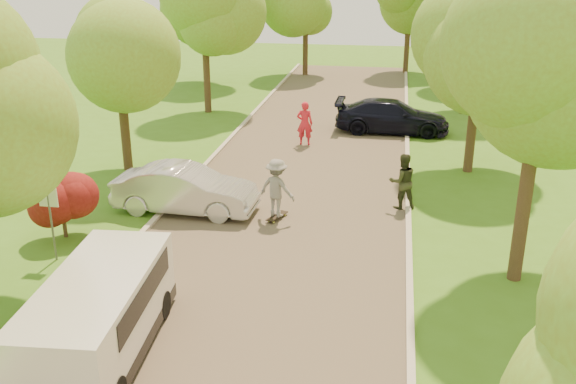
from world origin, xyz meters
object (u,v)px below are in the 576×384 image
Objects in this scene: street_sign at (50,209)px; longboard at (277,216)px; dark_sedan at (392,116)px; person_striped at (305,123)px; person_olive at (402,181)px; skateboarder at (277,188)px; silver_sedan at (185,189)px; minivan at (99,315)px.

longboard is at bearing 34.92° from street_sign.
person_striped is at bearing 127.16° from dark_sedan.
person_striped is (-3.83, -2.82, 0.20)m from dark_sedan.
longboard is 0.53× the size of person_olive.
street_sign is 7.01m from longboard.
longboard is 0.53× the size of skateboarder.
silver_sedan is at bearing 18.59° from skateboarder.
person_striped is 8.23m from person_olive.
skateboarder is (0.00, 0.00, 0.98)m from longboard.
skateboarder is 0.97× the size of person_striped.
skateboarder is at bearing -70.41° from longboard.
minivan is 8.19m from silver_sedan.
person_striped reaches higher than silver_sedan.
dark_sedan is at bearing -85.43° from longboard.
silver_sedan is at bearing 150.56° from dark_sedan.
person_striped is at bearing 67.30° from street_sign.
dark_sedan is 12.02m from skateboarder.
skateboarder is (3.13, -0.15, 0.30)m from silver_sedan.
silver_sedan is at bearing 58.50° from street_sign.
dark_sedan is 2.82× the size of skateboarder.
street_sign is at bearing 150.20° from dark_sedan.
silver_sedan is (2.50, 4.08, -0.78)m from street_sign.
silver_sedan is at bearing 70.30° from person_striped.
street_sign reaches higher than person_olive.
street_sign is at bearing 56.29° from skateboarder.
minivan is at bearing 95.14° from skateboarder.
silver_sedan is (-0.80, 8.15, -0.19)m from minivan.
silver_sedan is 2.49× the size of person_olive.
person_olive is (9.60, 5.61, -0.61)m from street_sign.
longboard is 0.98m from skateboarder.
street_sign is 17.93m from dark_sedan.
dark_sedan is 12.04m from longboard.
person_olive reaches higher than silver_sedan.
skateboarder is at bearing 34.92° from street_sign.
silver_sedan is 4.69× the size of longboard.
silver_sedan is at bearing -6.93° from person_olive.
minivan is 1.07× the size of silver_sedan.
street_sign is at bearing 124.63° from minivan.
silver_sedan is 8.97m from person_striped.
silver_sedan is 13.13m from dark_sedan.
street_sign is 5.27m from minivan.
minivan is (3.30, -4.07, -0.58)m from street_sign.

